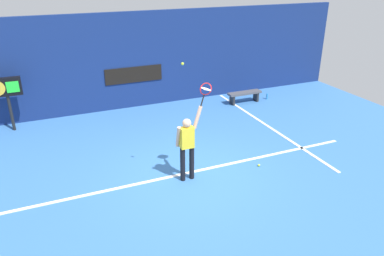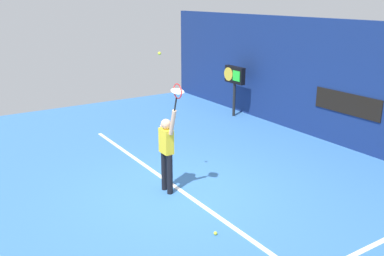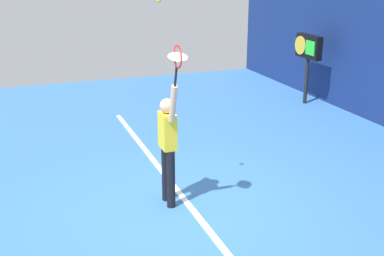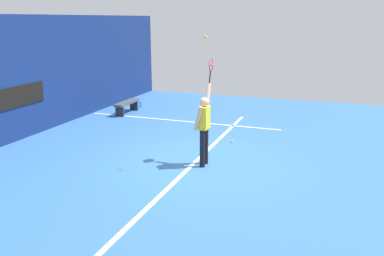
# 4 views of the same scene
# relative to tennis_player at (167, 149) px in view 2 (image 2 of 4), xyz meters

# --- Properties ---
(ground_plane) EXTENTS (18.00, 18.00, 0.00)m
(ground_plane) POSITION_rel_tennis_player_xyz_m (0.19, 0.17, -1.01)
(ground_plane) COLOR #3870B2
(back_wall) EXTENTS (18.00, 0.20, 3.59)m
(back_wall) POSITION_rel_tennis_player_xyz_m (0.19, 5.88, 0.79)
(back_wall) COLOR navy
(back_wall) RESTS_ON ground_plane
(sponsor_banner_center) EXTENTS (2.20, 0.03, 0.60)m
(sponsor_banner_center) POSITION_rel_tennis_player_xyz_m (0.19, 5.76, 0.28)
(sponsor_banner_center) COLOR black
(court_baseline) EXTENTS (10.00, 0.10, 0.01)m
(court_baseline) POSITION_rel_tennis_player_xyz_m (0.19, 0.26, -1.00)
(court_baseline) COLOR white
(court_baseline) RESTS_ON ground_plane
(court_sideline) EXTENTS (0.10, 7.00, 0.01)m
(court_sideline) POSITION_rel_tennis_player_xyz_m (3.88, 2.17, -1.00)
(court_sideline) COLOR white
(court_sideline) RESTS_ON ground_plane
(tennis_player) EXTENTS (0.66, 0.31, 1.98)m
(tennis_player) POSITION_rel_tennis_player_xyz_m (0.00, 0.00, 0.00)
(tennis_player) COLOR black
(tennis_player) RESTS_ON ground_plane
(tennis_racket) EXTENTS (0.39, 0.27, 0.63)m
(tennis_racket) POSITION_rel_tennis_player_xyz_m (0.48, -0.00, 1.35)
(tennis_racket) COLOR black
(tennis_ball) EXTENTS (0.07, 0.07, 0.07)m
(tennis_ball) POSITION_rel_tennis_player_xyz_m (-0.12, -0.06, 2.07)
(tennis_ball) COLOR #CCE033
(scoreboard_clock) EXTENTS (0.96, 0.20, 1.82)m
(scoreboard_clock) POSITION_rel_tennis_player_xyz_m (-4.18, 5.18, 0.42)
(scoreboard_clock) COLOR black
(scoreboard_clock) RESTS_ON ground_plane
(spare_ball) EXTENTS (0.07, 0.07, 0.07)m
(spare_ball) POSITION_rel_tennis_player_xyz_m (2.07, -0.17, -0.98)
(spare_ball) COLOR #CCE033
(spare_ball) RESTS_ON ground_plane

